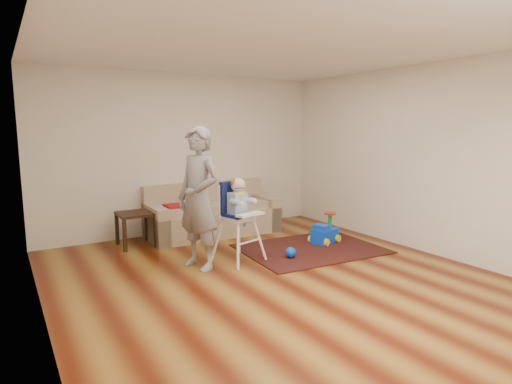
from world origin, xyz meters
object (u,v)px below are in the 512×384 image
sofa (213,209)px  ride_on_toy (325,228)px  toy_ball (291,252)px  high_chair (238,221)px  adult (199,198)px  side_table (136,229)px

sofa → ride_on_toy: (1.24, -1.44, -0.18)m
ride_on_toy → toy_ball: bearing=-174.0°
high_chair → adult: 0.67m
side_table → high_chair: size_ratio=0.45×
toy_ball → high_chair: high_chair is taller
sofa → adult: 1.82m
ride_on_toy → adult: (-2.15, -0.05, 0.67)m
ride_on_toy → high_chair: 1.62m
side_table → high_chair: bearing=-56.1°
sofa → adult: bearing=-120.6°
sofa → high_chair: 1.56m
ride_on_toy → high_chair: bearing=166.8°
side_table → toy_ball: size_ratio=3.50×
ride_on_toy → adult: 2.25m
ride_on_toy → side_table: bearing=135.7°
high_chair → sofa: bearing=62.4°
high_chair → side_table: bearing=109.3°
sofa → toy_ball: bearing=-79.4°
sofa → high_chair: (-0.35, -1.52, 0.13)m
sofa → side_table: bearing=-176.8°
ride_on_toy → high_chair: (-1.59, -0.08, 0.31)m
sofa → adult: adult is taller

